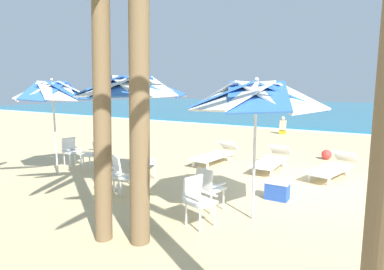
{
  "coord_description": "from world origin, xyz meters",
  "views": [
    {
      "loc": [
        1.63,
        -8.04,
        2.41
      ],
      "look_at": [
        -3.29,
        -0.02,
        1.0
      ],
      "focal_mm": 29.96,
      "sensor_mm": 36.0,
      "label": 1
    }
  ],
  "objects_px": {
    "beach_umbrella_2": "(53,92)",
    "sun_lounger_1": "(272,160)",
    "plastic_chair_5": "(94,153)",
    "palm_tree_0": "(100,60)",
    "beach_umbrella_1": "(132,87)",
    "plastic_chair_1": "(198,198)",
    "plastic_chair_6": "(71,150)",
    "plastic_chair_3": "(143,161)",
    "sun_lounger_0": "(333,167)",
    "plastic_chair_4": "(134,175)",
    "cooler_box": "(277,190)",
    "beach_ball": "(326,155)",
    "plastic_chair_2": "(111,173)",
    "palm_tree_2": "(137,56)",
    "beachgoer_seated": "(284,128)",
    "plastic_chair_0": "(209,186)",
    "sun_lounger_2": "(215,154)",
    "beach_umbrella_0": "(256,97)"
  },
  "relations": [
    {
      "from": "plastic_chair_1",
      "to": "beach_umbrella_1",
      "type": "distance_m",
      "value": 3.16
    },
    {
      "from": "palm_tree_2",
      "to": "beach_umbrella_2",
      "type": "bearing_deg",
      "value": 158.72
    },
    {
      "from": "plastic_chair_3",
      "to": "sun_lounger_1",
      "type": "relative_size",
      "value": 0.4
    },
    {
      "from": "sun_lounger_1",
      "to": "beach_ball",
      "type": "bearing_deg",
      "value": 62.34
    },
    {
      "from": "plastic_chair_3",
      "to": "beach_ball",
      "type": "relative_size",
      "value": 2.66
    },
    {
      "from": "plastic_chair_2",
      "to": "plastic_chair_6",
      "type": "relative_size",
      "value": 1.0
    },
    {
      "from": "palm_tree_2",
      "to": "cooler_box",
      "type": "distance_m",
      "value": 4.21
    },
    {
      "from": "cooler_box",
      "to": "sun_lounger_0",
      "type": "bearing_deg",
      "value": 72.95
    },
    {
      "from": "plastic_chair_0",
      "to": "sun_lounger_0",
      "type": "relative_size",
      "value": 0.39
    },
    {
      "from": "plastic_chair_2",
      "to": "sun_lounger_0",
      "type": "bearing_deg",
      "value": 45.38
    },
    {
      "from": "plastic_chair_5",
      "to": "palm_tree_0",
      "type": "xyz_separation_m",
      "value": [
        3.56,
        -2.9,
        2.31
      ]
    },
    {
      "from": "beach_umbrella_2",
      "to": "sun_lounger_2",
      "type": "xyz_separation_m",
      "value": [
        3.09,
        3.55,
        -2.0
      ]
    },
    {
      "from": "beach_umbrella_0",
      "to": "sun_lounger_2",
      "type": "relative_size",
      "value": 1.18
    },
    {
      "from": "beach_umbrella_0",
      "to": "plastic_chair_2",
      "type": "xyz_separation_m",
      "value": [
        -3.24,
        -0.35,
        -1.75
      ]
    },
    {
      "from": "beach_umbrella_2",
      "to": "palm_tree_0",
      "type": "distance_m",
      "value": 4.47
    },
    {
      "from": "plastic_chair_4",
      "to": "beach_ball",
      "type": "xyz_separation_m",
      "value": [
        3.01,
        6.2,
        -0.33
      ]
    },
    {
      "from": "beach_umbrella_0",
      "to": "sun_lounger_0",
      "type": "relative_size",
      "value": 1.16
    },
    {
      "from": "beach_umbrella_2",
      "to": "sun_lounger_1",
      "type": "bearing_deg",
      "value": 37.26
    },
    {
      "from": "beach_umbrella_1",
      "to": "plastic_chair_1",
      "type": "bearing_deg",
      "value": -22.58
    },
    {
      "from": "sun_lounger_1",
      "to": "beach_ball",
      "type": "distance_m",
      "value": 2.52
    },
    {
      "from": "beach_umbrella_1",
      "to": "sun_lounger_2",
      "type": "distance_m",
      "value": 4.0
    },
    {
      "from": "beach_umbrella_2",
      "to": "sun_lounger_0",
      "type": "distance_m",
      "value": 7.81
    },
    {
      "from": "beach_umbrella_1",
      "to": "beach_umbrella_2",
      "type": "distance_m",
      "value": 2.67
    },
    {
      "from": "beach_ball",
      "to": "beach_umbrella_1",
      "type": "bearing_deg",
      "value": -120.51
    },
    {
      "from": "beach_umbrella_1",
      "to": "beachgoer_seated",
      "type": "height_order",
      "value": "beach_umbrella_1"
    },
    {
      "from": "cooler_box",
      "to": "plastic_chair_5",
      "type": "bearing_deg",
      "value": -176.71
    },
    {
      "from": "sun_lounger_1",
      "to": "cooler_box",
      "type": "height_order",
      "value": "sun_lounger_1"
    },
    {
      "from": "plastic_chair_0",
      "to": "sun_lounger_2",
      "type": "distance_m",
      "value": 4.05
    },
    {
      "from": "beach_umbrella_1",
      "to": "plastic_chair_6",
      "type": "relative_size",
      "value": 3.16
    },
    {
      "from": "plastic_chair_2",
      "to": "palm_tree_2",
      "type": "height_order",
      "value": "palm_tree_2"
    },
    {
      "from": "beach_umbrella_1",
      "to": "cooler_box",
      "type": "relative_size",
      "value": 5.47
    },
    {
      "from": "plastic_chair_6",
      "to": "sun_lounger_0",
      "type": "height_order",
      "value": "plastic_chair_6"
    },
    {
      "from": "beach_ball",
      "to": "plastic_chair_2",
      "type": "bearing_deg",
      "value": -119.4
    },
    {
      "from": "sun_lounger_1",
      "to": "cooler_box",
      "type": "relative_size",
      "value": 4.3
    },
    {
      "from": "sun_lounger_0",
      "to": "palm_tree_0",
      "type": "distance_m",
      "value": 6.75
    },
    {
      "from": "sun_lounger_0",
      "to": "plastic_chair_5",
      "type": "bearing_deg",
      "value": -155.44
    },
    {
      "from": "plastic_chair_0",
      "to": "plastic_chair_3",
      "type": "distance_m",
      "value": 2.71
    },
    {
      "from": "sun_lounger_0",
      "to": "plastic_chair_4",
      "type": "bearing_deg",
      "value": -131.32
    },
    {
      "from": "plastic_chair_3",
      "to": "beach_umbrella_2",
      "type": "xyz_separation_m",
      "value": [
        -2.32,
        -0.92,
        1.78
      ]
    },
    {
      "from": "plastic_chair_5",
      "to": "beachgoer_seated",
      "type": "relative_size",
      "value": 0.94
    },
    {
      "from": "plastic_chair_6",
      "to": "plastic_chair_3",
      "type": "bearing_deg",
      "value": 0.68
    },
    {
      "from": "palm_tree_0",
      "to": "beach_ball",
      "type": "height_order",
      "value": "palm_tree_0"
    },
    {
      "from": "cooler_box",
      "to": "beach_ball",
      "type": "xyz_separation_m",
      "value": [
        0.26,
        4.7,
        -0.04
      ]
    },
    {
      "from": "plastic_chair_3",
      "to": "beachgoer_seated",
      "type": "height_order",
      "value": "beachgoer_seated"
    },
    {
      "from": "beach_umbrella_2",
      "to": "plastic_chair_5",
      "type": "bearing_deg",
      "value": 65.88
    },
    {
      "from": "plastic_chair_3",
      "to": "palm_tree_0",
      "type": "xyz_separation_m",
      "value": [
        1.66,
        -2.88,
        2.31
      ]
    },
    {
      "from": "beach_umbrella_1",
      "to": "sun_lounger_2",
      "type": "height_order",
      "value": "beach_umbrella_1"
    },
    {
      "from": "plastic_chair_1",
      "to": "plastic_chair_4",
      "type": "bearing_deg",
      "value": 164.64
    },
    {
      "from": "plastic_chair_3",
      "to": "palm_tree_0",
      "type": "bearing_deg",
      "value": -60.01
    },
    {
      "from": "palm_tree_2",
      "to": "beach_ball",
      "type": "height_order",
      "value": "palm_tree_2"
    }
  ]
}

